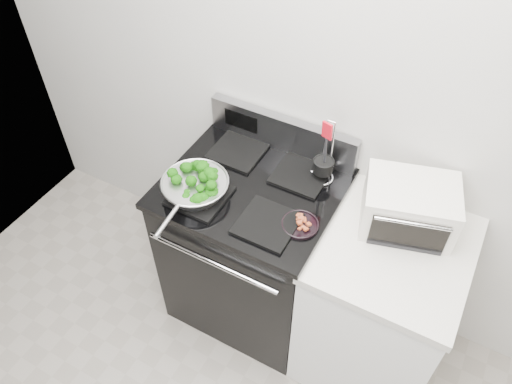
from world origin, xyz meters
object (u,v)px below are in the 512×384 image
Objects in this scene: bacon_plate at (300,223)px; toaster_oven at (409,207)px; utensil_holder at (323,169)px; skillet at (195,186)px; gas_range at (253,247)px.

bacon_plate is 0.37× the size of toaster_oven.
utensil_holder is at bearing 96.03° from bacon_plate.
toaster_oven reaches higher than skillet.
skillet is at bearing -139.23° from gas_range.
toaster_oven is (0.41, -0.06, 0.02)m from utensil_holder.
skillet reaches higher than bacon_plate.
bacon_plate is at bearing 1.13° from skillet.
bacon_plate is 0.31m from utensil_holder.
toaster_oven reaches higher than bacon_plate.
toaster_oven is at bearing 13.97° from skillet.
utensil_holder is 0.76× the size of toaster_oven.
utensil_holder reaches higher than skillet.
gas_range is at bearing 158.98° from bacon_plate.
skillet is at bearing -125.29° from utensil_holder.
skillet is (-0.20, -0.17, 0.51)m from gas_range.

